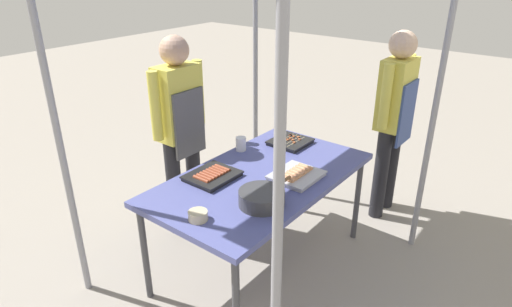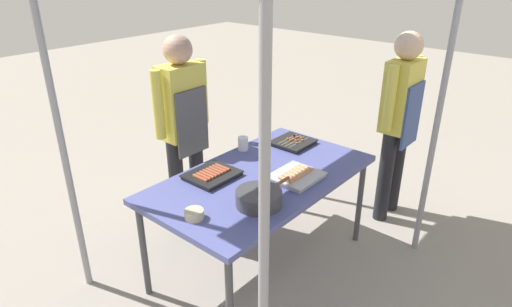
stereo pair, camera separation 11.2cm
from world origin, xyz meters
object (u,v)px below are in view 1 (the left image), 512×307
(tray_meat_skewers, at_px, (290,142))
(condiment_bowl, at_px, (198,216))
(vendor_woman, at_px, (180,121))
(stall_table, at_px, (262,182))
(customer_nearby, at_px, (394,111))
(tray_grilled_sausages, at_px, (296,175))
(drink_cup_near_edge, at_px, (241,144))
(cooking_wok, at_px, (262,197))
(tray_pork_links, at_px, (212,175))

(tray_meat_skewers, relative_size, condiment_bowl, 2.65)
(condiment_bowl, height_order, vendor_woman, vendor_woman)
(stall_table, bearing_deg, customer_nearby, -17.33)
(tray_grilled_sausages, height_order, drink_cup_near_edge, drink_cup_near_edge)
(cooking_wok, bearing_deg, drink_cup_near_edge, 48.70)
(stall_table, height_order, vendor_woman, vendor_woman)
(drink_cup_near_edge, bearing_deg, tray_meat_skewers, -34.10)
(tray_pork_links, distance_m, cooking_wok, 0.48)
(customer_nearby, bearing_deg, tray_meat_skewers, 141.99)
(stall_table, distance_m, vendor_woman, 0.86)
(stall_table, height_order, tray_grilled_sausages, tray_grilled_sausages)
(tray_grilled_sausages, distance_m, vendor_woman, 1.04)
(tray_grilled_sausages, bearing_deg, tray_pork_links, 128.35)
(condiment_bowl, bearing_deg, tray_pork_links, 34.20)
(tray_meat_skewers, bearing_deg, condiment_bowl, -170.81)
(tray_meat_skewers, bearing_deg, drink_cup_near_edge, 145.90)
(drink_cup_near_edge, distance_m, customer_nearby, 1.31)
(cooking_wok, distance_m, customer_nearby, 1.60)
(vendor_woman, bearing_deg, stall_table, 88.19)
(tray_pork_links, xyz_separation_m, vendor_woman, (0.26, 0.58, 0.18))
(customer_nearby, bearing_deg, cooking_wok, 174.03)
(drink_cup_near_edge, distance_m, vendor_woman, 0.51)
(drink_cup_near_edge, bearing_deg, tray_pork_links, -163.29)
(cooking_wok, bearing_deg, tray_meat_skewers, 23.71)
(cooking_wok, relative_size, vendor_woman, 0.27)
(cooking_wok, relative_size, customer_nearby, 0.28)
(tray_meat_skewers, distance_m, drink_cup_near_edge, 0.41)
(stall_table, distance_m, drink_cup_near_edge, 0.46)
(tray_meat_skewers, height_order, condiment_bowl, condiment_bowl)
(stall_table, xyz_separation_m, tray_grilled_sausages, (0.11, -0.21, 0.07))
(tray_grilled_sausages, height_order, tray_pork_links, tray_grilled_sausages)
(tray_pork_links, distance_m, condiment_bowl, 0.51)
(cooking_wok, distance_m, drink_cup_near_edge, 0.82)
(tray_grilled_sausages, bearing_deg, vendor_woman, 94.93)
(tray_grilled_sausages, relative_size, customer_nearby, 0.20)
(tray_meat_skewers, distance_m, vendor_woman, 0.88)
(tray_grilled_sausages, height_order, condiment_bowl, condiment_bowl)
(tray_grilled_sausages, xyz_separation_m, vendor_woman, (-0.09, 1.03, 0.18))
(tray_meat_skewers, xyz_separation_m, cooking_wok, (-0.88, -0.38, 0.03))
(stall_table, xyz_separation_m, drink_cup_near_edge, (0.23, 0.38, 0.11))
(cooking_wok, distance_m, vendor_woman, 1.11)
(tray_pork_links, bearing_deg, stall_table, -45.03)
(tray_grilled_sausages, distance_m, tray_meat_skewers, 0.58)
(cooking_wok, relative_size, condiment_bowl, 3.92)
(stall_table, distance_m, customer_nearby, 1.36)
(stall_table, bearing_deg, drink_cup_near_edge, 58.37)
(drink_cup_near_edge, bearing_deg, stall_table, -121.63)
(condiment_bowl, bearing_deg, stall_table, 4.11)
(drink_cup_near_edge, bearing_deg, cooking_wok, -131.30)
(tray_pork_links, xyz_separation_m, customer_nearby, (1.51, -0.64, 0.18))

